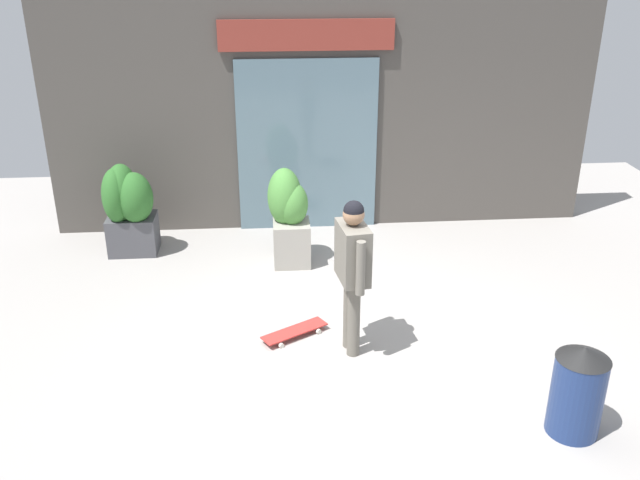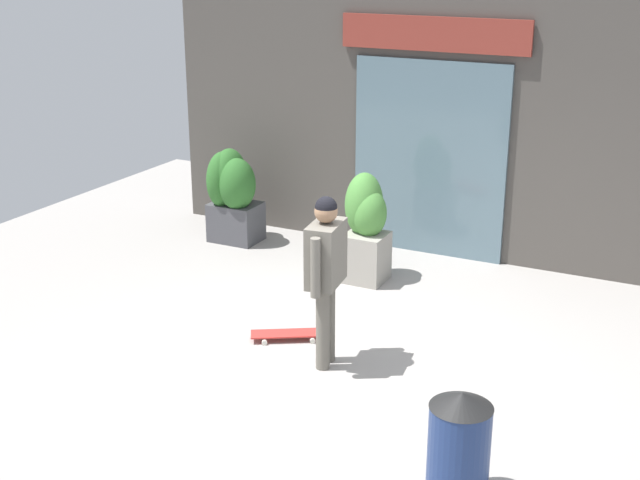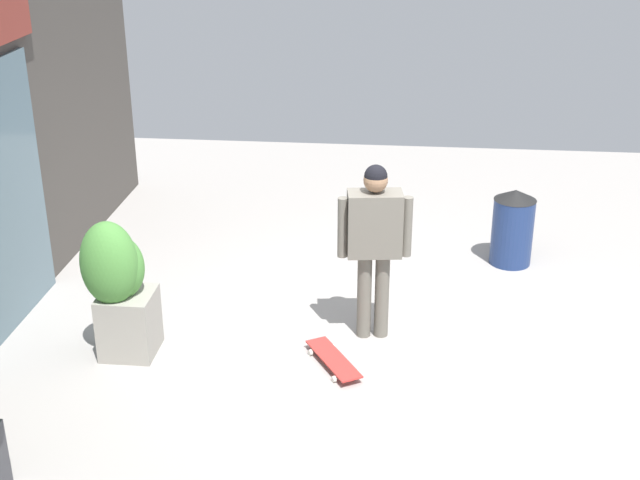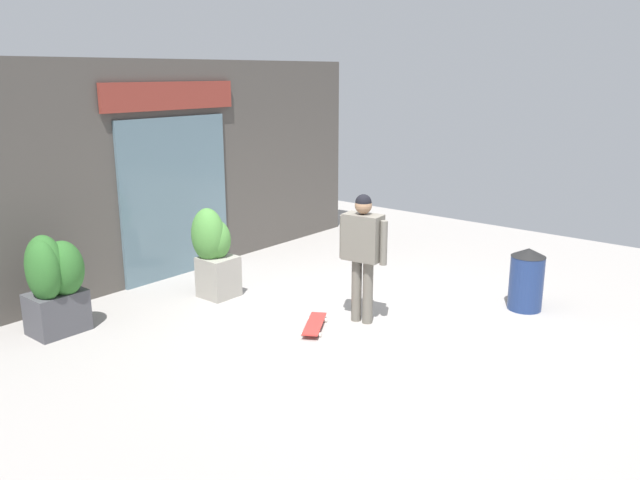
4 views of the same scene
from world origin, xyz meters
TOP-DOWN VIEW (x-y plane):
  - ground_plane at (0.00, 0.00)m, footprint 12.00×12.00m
  - building_facade at (-0.01, 3.49)m, footprint 7.66×0.31m
  - skateboarder at (-0.01, -0.00)m, footprint 0.32×0.65m
  - skateboard at (-0.58, 0.30)m, footprint 0.74×0.55m
  - planter_box_left at (-2.67, 2.62)m, footprint 0.66×0.63m
  - planter_box_right at (-0.55, 2.16)m, footprint 0.53×0.57m
  - trash_bin at (1.74, -1.43)m, footprint 0.45×0.45m

SIDE VIEW (x-z plane):
  - ground_plane at x=0.00m, z-range 0.00..0.00m
  - skateboard at x=-0.58m, z-range 0.02..0.10m
  - trash_bin at x=1.74m, z-range 0.00..0.85m
  - planter_box_right at x=-0.55m, z-range 0.04..1.31m
  - planter_box_left at x=-2.67m, z-range 0.07..1.31m
  - skateboarder at x=-0.01m, z-range 0.19..1.84m
  - building_facade at x=-0.01m, z-range -0.01..3.26m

